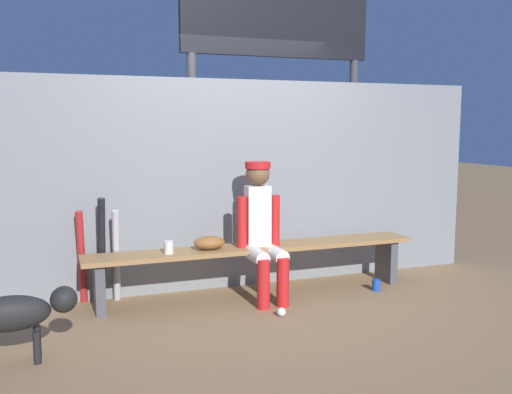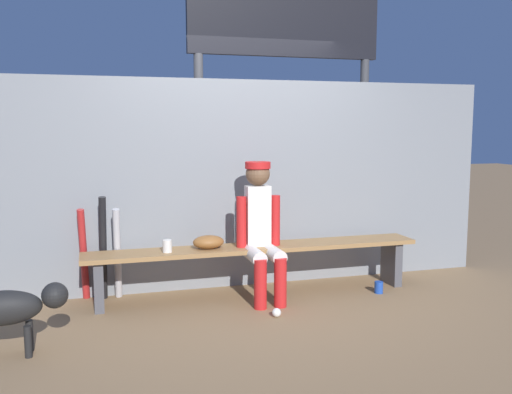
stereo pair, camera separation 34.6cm
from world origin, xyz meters
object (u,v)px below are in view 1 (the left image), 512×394
cup_on_bench (169,247)px  bat_aluminum_silver (116,256)px  player_seated (262,226)px  cup_on_ground (376,285)px  bat_aluminum_black (102,251)px  baseball (281,312)px  baseball_glove (209,243)px  dog (19,313)px  bat_aluminum_red (82,257)px  dugout_bench (256,255)px  scoreboard (283,51)px

cup_on_bench → bat_aluminum_silver: bearing=146.0°
player_seated → cup_on_ground: (1.11, -0.15, -0.62)m
bat_aluminum_black → baseball: bat_aluminum_black is taller
baseball_glove → bat_aluminum_silver: (-0.78, 0.23, -0.11)m
cup_on_bench → dog: cup_on_bench is taller
baseball → cup_on_bench: bearing=144.3°
baseball_glove → bat_aluminum_red: bat_aluminum_red is taller
bat_aluminum_black → cup_on_bench: 0.61m
baseball → dog: dog is taller
dugout_bench → baseball: bearing=-90.7°
bat_aluminum_silver → dog: bat_aluminum_silver is taller
bat_aluminum_silver → cup_on_ground: bat_aluminum_silver is taller
dugout_bench → player_seated: bearing=-81.1°
cup_on_ground → cup_on_bench: 2.01m
baseball_glove → bat_aluminum_silver: 0.82m
dugout_bench → baseball_glove: 0.47m
cup_on_bench → dog: 1.44m
baseball → baseball_glove: bearing=124.9°
baseball_glove → bat_aluminum_black: bat_aluminum_black is taller
player_seated → baseball: bearing=-92.8°
dugout_bench → baseball_glove: bearing=180.0°
dugout_bench → baseball_glove: size_ratio=11.07×
bat_aluminum_black → bat_aluminum_red: 0.18m
baseball → scoreboard: scoreboard is taller
dugout_bench → player_seated: (0.02, -0.11, 0.30)m
baseball → cup_on_bench: (-0.81, 0.58, 0.49)m
bat_aluminum_silver → bat_aluminum_black: (-0.12, 0.01, 0.05)m
scoreboard → player_seated: bearing=-119.9°
bat_aluminum_red → baseball_glove: bearing=-15.4°
player_seated → bat_aluminum_red: bearing=165.3°
scoreboard → dog: scoreboard is taller
baseball_glove → cup_on_bench: baseball_glove is taller
baseball_glove → scoreboard: bearing=44.2°
cup_on_bench → player_seated: bearing=-4.5°
player_seated → scoreboard: size_ratio=0.37×
baseball_glove → dog: (-1.54, -0.86, -0.19)m
player_seated → baseball_glove: 0.49m
bat_aluminum_black → baseball_glove: bearing=-15.1°
dugout_bench → scoreboard: bearing=57.2°
baseball_glove → bat_aluminum_silver: size_ratio=0.33×
bat_aluminum_red → bat_aluminum_black: bearing=-16.7°
bat_aluminum_red → cup_on_ground: bat_aluminum_red is taller
player_seated → dugout_bench: bearing=98.9°
baseball_glove → cup_on_bench: bearing=-173.5°
bat_aluminum_red → dog: 1.25m
bat_aluminum_black → cup_on_bench: size_ratio=8.61×
dugout_bench → bat_aluminum_black: (-1.35, 0.24, 0.10)m
baseball_glove → cup_on_ground: (1.57, -0.26, -0.47)m
bat_aluminum_red → dog: bearing=-111.9°
baseball → scoreboard: size_ratio=0.02×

